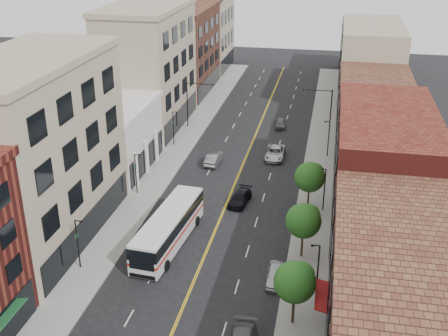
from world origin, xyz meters
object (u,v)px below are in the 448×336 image
Objects in this scene: city_bus at (169,227)px; car_lane_b at (275,153)px; car_lane_c at (280,123)px; car_lane_a at (240,198)px; car_parked_far at (275,275)px; car_lane_behind at (214,159)px.

car_lane_b is (7.96, 24.45, -1.22)m from city_bus.
car_lane_b is at bearing 77.03° from city_bus.
city_bus reaches higher than car_lane_c.
car_lane_c is (1.82, 26.78, -0.01)m from car_lane_a.
car_lane_behind is (-11.17, 25.15, 0.06)m from car_parked_far.
car_lane_b reaches higher than car_parked_far.
car_parked_far is 28.95m from car_lane_b.
car_lane_c is (7.31, 36.99, -1.33)m from city_bus.
car_parked_far is (11.26, -4.31, -1.29)m from city_bus.
car_lane_a is 0.84× the size of car_lane_b.
city_bus is at bearing 156.84° from car_parked_far.
city_bus is at bearing -108.73° from car_lane_b.
car_parked_far is at bearing -89.97° from car_lane_c.
city_bus reaches higher than car_lane_b.
car_parked_far is at bearing -84.14° from car_lane_b.
car_lane_behind is at bearing 94.80° from city_bus.
car_lane_b is at bearing 87.97° from car_lane_a.
car_lane_a reaches higher than car_lane_c.
city_bus is 3.48× the size of car_lane_c.
car_parked_far reaches higher than car_lane_c.
city_bus is 25.74m from car_lane_b.
car_parked_far is 0.89× the size of car_lane_behind.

